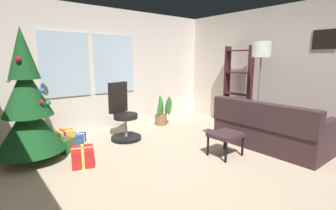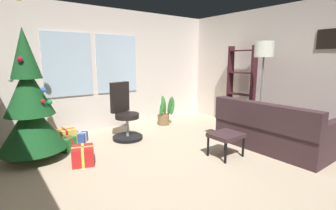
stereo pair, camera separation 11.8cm
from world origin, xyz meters
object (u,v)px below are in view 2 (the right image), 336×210
(bookshelf, at_px, (241,92))
(gift_box_blue, at_px, (79,138))
(gift_box_gold, at_px, (65,137))
(footstool, at_px, (226,137))
(gift_box_red, at_px, (83,156))
(gift_box_green, at_px, (65,144))
(couch, at_px, (281,131))
(potted_plant, at_px, (166,112))
(office_chair, at_px, (125,117))
(holiday_tree, at_px, (30,107))
(floor_lamp, at_px, (264,58))

(bookshelf, bearing_deg, gift_box_blue, 161.64)
(gift_box_gold, distance_m, bookshelf, 3.68)
(footstool, height_order, gift_box_red, footstool)
(gift_box_gold, distance_m, gift_box_blue, 0.23)
(gift_box_blue, bearing_deg, gift_box_green, -137.38)
(couch, relative_size, potted_plant, 2.61)
(gift_box_green, height_order, bookshelf, bookshelf)
(gift_box_green, distance_m, office_chair, 1.13)
(gift_box_blue, bearing_deg, couch, -41.70)
(gift_box_blue, relative_size, office_chair, 0.33)
(gift_box_green, bearing_deg, potted_plant, 7.58)
(gift_box_red, xyz_separation_m, potted_plant, (2.23, 1.01, 0.16))
(holiday_tree, relative_size, bookshelf, 1.35)
(couch, distance_m, office_chair, 2.76)
(gift_box_gold, xyz_separation_m, bookshelf, (3.46, -1.09, 0.64))
(footstool, distance_m, gift_box_gold, 2.76)
(footstool, bearing_deg, bookshelf, 30.55)
(couch, distance_m, gift_box_gold, 3.72)
(office_chair, height_order, floor_lamp, floor_lamp)
(gift_box_gold, bearing_deg, office_chair, -17.87)
(potted_plant, bearing_deg, gift_box_blue, -179.28)
(gift_box_gold, bearing_deg, holiday_tree, -144.89)
(couch, relative_size, office_chair, 1.68)
(couch, relative_size, bookshelf, 1.02)
(gift_box_gold, relative_size, potted_plant, 0.50)
(gift_box_blue, height_order, potted_plant, potted_plant)
(footstool, xyz_separation_m, gift_box_gold, (-1.84, 2.04, -0.18))
(potted_plant, bearing_deg, office_chair, -164.39)
(gift_box_blue, bearing_deg, gift_box_gold, 175.99)
(holiday_tree, height_order, floor_lamp, holiday_tree)
(office_chair, distance_m, floor_lamp, 2.76)
(footstool, height_order, office_chair, office_chair)
(gift_box_green, xyz_separation_m, gift_box_blue, (0.30, 0.28, -0.02))
(office_chair, bearing_deg, gift_box_green, 178.38)
(gift_box_red, distance_m, bookshelf, 3.54)
(footstool, xyz_separation_m, bookshelf, (1.62, 0.96, 0.46))
(potted_plant, bearing_deg, couch, -74.57)
(floor_lamp, bearing_deg, gift_box_green, 153.74)
(bookshelf, bearing_deg, floor_lamp, -119.03)
(couch, xyz_separation_m, gift_box_red, (-2.88, 1.37, -0.16))
(gift_box_green, distance_m, gift_box_gold, 0.31)
(footstool, relative_size, office_chair, 0.44)
(footstool, xyz_separation_m, potted_plant, (0.37, 2.05, -0.03))
(footstool, bearing_deg, potted_plant, 79.81)
(gift_box_green, relative_size, potted_plant, 0.53)
(gift_box_red, relative_size, potted_plant, 0.57)
(holiday_tree, height_order, gift_box_green, holiday_tree)
(potted_plant, bearing_deg, gift_box_gold, -179.77)
(gift_box_green, bearing_deg, footstool, -42.37)
(gift_box_gold, bearing_deg, bookshelf, -17.47)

